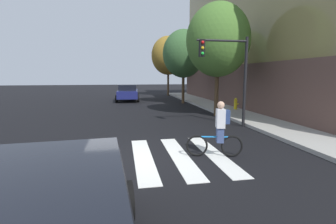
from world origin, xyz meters
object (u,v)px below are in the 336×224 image
Objects in this scene: cyclist at (219,129)px; street_tree_far at (168,56)px; fire_hydrant at (236,104)px; sedan_mid at (128,92)px; street_tree_near at (218,40)px; traffic_light_near at (229,66)px; street_tree_mid at (183,54)px.

street_tree_far is (2.68, 22.81, 3.95)m from cyclist.
fire_hydrant is 14.87m from street_tree_far.
fire_hydrant is at bearing -50.46° from sedan_mid.
street_tree_near reaches higher than cyclist.
street_tree_far is at bearing 83.31° from cyclist.
sedan_mid is at bearing 108.22° from traffic_light_near.
fire_hydrant is 7.05m from street_tree_mid.
street_tree_far is at bearing 47.93° from sedan_mid.
traffic_light_near is 5.38× the size of fire_hydrant.
street_tree_mid is 0.89× the size of street_tree_far.
traffic_light_near is at bearing -119.70° from fire_hydrant.
street_tree_far is (0.25, 8.59, 0.51)m from street_tree_mid.
street_tree_near is (5.10, -9.97, 3.67)m from sedan_mid.
street_tree_near reaches higher than street_tree_mid.
sedan_mid is 5.99× the size of fire_hydrant.
fire_hydrant is 0.12× the size of street_tree_near.
street_tree_mid is at bearing 92.94° from street_tree_near.
sedan_mid is at bearing -132.07° from street_tree_far.
traffic_light_near is at bearing -102.42° from street_tree_near.
street_tree_far is at bearing 88.09° from traffic_light_near.
street_tree_far reaches higher than traffic_light_near.
sedan_mid is 6.62m from street_tree_mid.
street_tree_mid is (2.42, 14.22, 3.44)m from cyclist.
traffic_light_near reaches higher than cyclist.
cyclist is at bearing -82.34° from sedan_mid.
street_tree_near is at bearing -87.06° from street_tree_mid.
cyclist is (2.32, -17.28, 0.03)m from sedan_mid.
street_tree_mid is at bearing 87.90° from traffic_light_near.
street_tree_far is at bearing 98.34° from fire_hydrant.
sedan_mid is 1.11× the size of traffic_light_near.
street_tree_mid is (-2.32, 5.51, 3.75)m from fire_hydrant.
fire_hydrant is 4.64m from street_tree_near.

